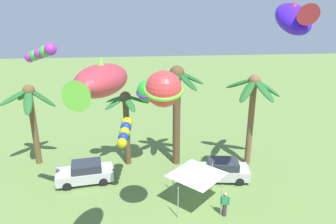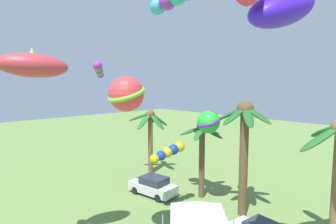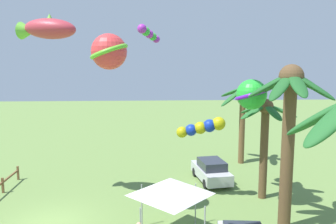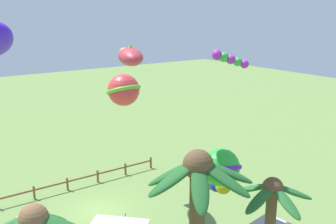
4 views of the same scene
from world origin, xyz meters
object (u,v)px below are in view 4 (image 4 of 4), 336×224
Objects in this scene: palm_tree_3 at (271,213)px; kite_tube_0 at (229,59)px; kite_ball_2 at (124,90)px; palm_tree_0 at (198,206)px; kite_fish_5 at (130,56)px; kite_ball_1 at (221,167)px; kite_tube_6 at (212,183)px.

kite_tube_0 is (-3.68, -6.64, 5.55)m from palm_tree_3.
palm_tree_0 is at bearing 78.95° from kite_ball_2.
kite_ball_2 is 0.52× the size of kite_fish_5.
kite_fish_5 is (-2.47, -3.58, 1.32)m from kite_ball_2.
kite_tube_6 is (-1.61, -2.24, -1.99)m from kite_ball_1.
palm_tree_3 is at bearing 140.13° from kite_ball_1.
kite_ball_1 is at bearing -152.53° from palm_tree_0.
palm_tree_0 is 8.84m from kite_ball_2.
kite_ball_1 is 11.44m from kite_fish_5.
kite_tube_6 is at bearing -89.39° from palm_tree_3.
kite_tube_0 is 7.34m from kite_tube_6.
palm_tree_3 is at bearing 175.77° from palm_tree_0.
palm_tree_0 is at bearing -4.23° from palm_tree_3.
palm_tree_3 is 9.71m from kite_ball_2.
kite_ball_2 is (5.83, -1.89, -1.45)m from kite_tube_0.
palm_tree_3 is 2.93m from kite_ball_1.
palm_tree_3 is at bearing 88.52° from kite_fish_5.
kite_ball_1 is at bearing 94.02° from kite_ball_2.
palm_tree_0 reaches higher than kite_ball_1.
kite_tube_6 is at bearing 39.14° from kite_tube_0.
kite_tube_0 is at bearing -135.32° from kite_ball_1.
kite_tube_6 is at bearing 113.30° from kite_ball_2.
kite_tube_6 is (-2.11, 4.91, -4.11)m from kite_ball_2.
palm_tree_3 is at bearing 90.61° from kite_tube_6.
palm_tree_0 reaches higher than palm_tree_3.
kite_ball_1 is (5.33, 5.27, -3.57)m from kite_tube_0.
kite_ball_1 is at bearing 44.68° from kite_tube_0.
kite_tube_0 reaches higher than palm_tree_0.
kite_ball_1 is at bearing 79.64° from kite_fish_5.
palm_tree_3 is 2.54× the size of kite_ball_1.
palm_tree_0 is 5.20m from kite_tube_6.
kite_fish_5 is at bearing -58.39° from kite_tube_0.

